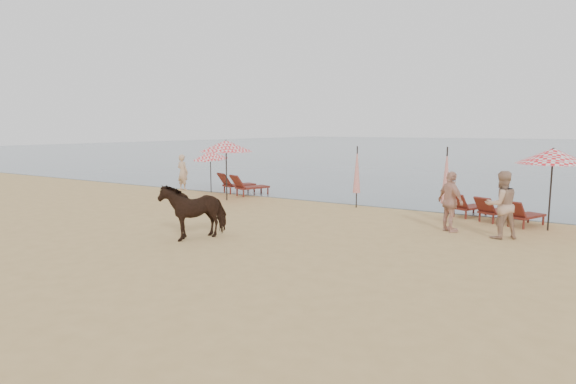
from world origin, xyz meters
name	(u,v)px	position (x,y,z in m)	size (l,w,h in m)	color
ground	(175,262)	(0.00, 0.00, 0.00)	(120.00, 120.00, 0.00)	tan
sea	(530,147)	(0.00, 80.00, 0.00)	(160.00, 140.00, 0.06)	#51606B
lounger_cluster_left	(241,185)	(-5.80, 10.13, 0.47)	(2.42, 2.38, 0.68)	maroon
lounger_cluster_right	(493,210)	(5.47, 9.26, 0.41)	(3.08, 2.51, 0.59)	maroon
umbrella_open_left_a	(226,146)	(-5.19, 8.28, 2.36)	(2.31, 2.31, 2.62)	black
umbrella_open_left_b	(210,155)	(-7.48, 9.88, 1.82)	(1.65, 1.69, 2.11)	black
umbrella_open_right	(553,156)	(7.15, 8.64, 2.28)	(2.08, 2.08, 2.54)	black
umbrella_closed_left	(357,170)	(0.38, 9.50, 1.49)	(0.30, 0.30, 2.43)	black
umbrella_closed_right	(446,176)	(4.07, 8.46, 1.54)	(0.31, 0.31, 2.51)	black
cow	(194,210)	(-1.43, 2.21, 0.78)	(0.85, 1.86, 1.57)	black
beachgoer_left	(183,172)	(-9.28, 9.81, 0.91)	(0.66, 0.43, 1.81)	tan
beachgoer_right_a	(501,205)	(6.05, 6.73, 0.97)	(0.94, 0.73, 1.93)	tan
beachgoer_right_b	(450,202)	(4.62, 6.87, 0.92)	(1.08, 0.45, 1.84)	tan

